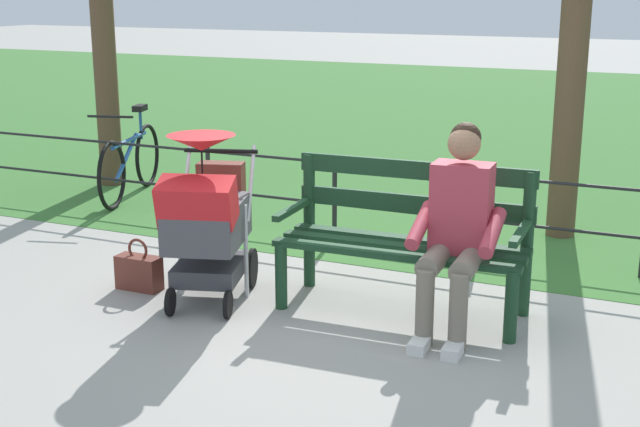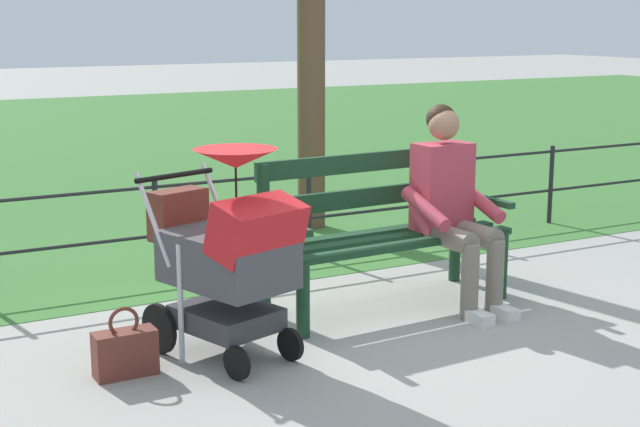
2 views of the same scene
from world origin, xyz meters
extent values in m
plane|color=#9E9B93|center=(0.00, 0.00, 0.00)|extent=(60.00, 60.00, 0.00)
cube|color=#3D7533|center=(0.00, -8.80, 0.00)|extent=(40.00, 16.00, 0.01)
cube|color=#193D23|center=(-0.45, -0.18, 0.45)|extent=(1.60, 0.16, 0.04)
cube|color=#193D23|center=(-0.45, 0.00, 0.45)|extent=(1.60, 0.16, 0.04)
cube|color=#193D23|center=(-0.46, 0.18, 0.45)|extent=(1.60, 0.16, 0.04)
cube|color=#193D23|center=(-0.44, -0.28, 0.67)|extent=(1.60, 0.10, 0.12)
cube|color=#193D23|center=(-0.44, -0.28, 0.90)|extent=(1.60, 0.10, 0.12)
cylinder|color=#193D23|center=(-1.21, 0.17, 0.23)|extent=(0.08, 0.08, 0.45)
cylinder|color=#193D23|center=(-1.19, -0.31, 0.47)|extent=(0.08, 0.08, 0.95)
cube|color=#193D23|center=(-1.20, -0.03, 0.63)|extent=(0.07, 0.56, 0.04)
cylinder|color=#193D23|center=(0.29, 0.23, 0.23)|extent=(0.08, 0.08, 0.45)
cylinder|color=#193D23|center=(0.31, -0.25, 0.47)|extent=(0.08, 0.08, 0.95)
cube|color=#193D23|center=(0.30, 0.03, 0.63)|extent=(0.07, 0.56, 0.04)
cylinder|color=slate|center=(-0.95, 0.22, 0.47)|extent=(0.16, 0.41, 0.14)
cylinder|color=slate|center=(-0.75, 0.22, 0.47)|extent=(0.16, 0.41, 0.14)
cylinder|color=slate|center=(-0.96, 0.42, 0.24)|extent=(0.11, 0.11, 0.47)
cylinder|color=slate|center=(-0.76, 0.42, 0.24)|extent=(0.11, 0.11, 0.47)
cube|color=silver|center=(-0.96, 0.50, 0.04)|extent=(0.11, 0.22, 0.07)
cube|color=silver|center=(-0.76, 0.50, 0.04)|extent=(0.11, 0.22, 0.07)
cube|color=#B23847|center=(-0.84, 0.00, 0.75)|extent=(0.37, 0.23, 0.56)
cylinder|color=#B23847|center=(-1.06, 0.11, 0.65)|extent=(0.11, 0.43, 0.23)
cylinder|color=#B23847|center=(-0.62, 0.13, 0.65)|extent=(0.11, 0.43, 0.23)
sphere|color=#A37556|center=(-0.84, 0.00, 1.15)|extent=(0.20, 0.20, 0.20)
sphere|color=black|center=(-0.84, -0.03, 1.18)|extent=(0.19, 0.19, 0.19)
cylinder|color=black|center=(0.66, -0.06, 0.14)|extent=(0.11, 0.28, 0.28)
cylinder|color=black|center=(1.10, 0.08, 0.14)|extent=(0.11, 0.28, 0.28)
cylinder|color=black|center=(0.52, 0.53, 0.09)|extent=(0.08, 0.18, 0.18)
cylinder|color=black|center=(0.88, 0.64, 0.09)|extent=(0.08, 0.18, 0.18)
cube|color=#38383D|center=(0.79, 0.30, 0.22)|extent=(0.56, 0.62, 0.12)
cylinder|color=silver|center=(0.60, 0.13, 0.33)|extent=(0.03, 0.03, 0.65)
cylinder|color=silver|center=(1.04, 0.27, 0.33)|extent=(0.03, 0.03, 0.65)
cube|color=#47474C|center=(0.79, 0.32, 0.55)|extent=(0.64, 0.79, 0.28)
cube|color=red|center=(0.71, 0.55, 0.75)|extent=(0.55, 0.43, 0.33)
cylinder|color=black|center=(0.92, -0.10, 0.95)|extent=(0.51, 0.18, 0.03)
cylinder|color=silver|center=(0.67, -0.08, 0.75)|extent=(0.11, 0.29, 0.49)
cylinder|color=silver|center=(1.11, 0.06, 0.75)|extent=(0.11, 0.29, 0.49)
cone|color=red|center=(0.76, 0.39, 1.10)|extent=(0.55, 0.55, 0.10)
cylinder|color=black|center=(0.76, 0.39, 0.92)|extent=(0.01, 0.01, 0.30)
cube|color=brown|center=(0.91, -0.08, 0.73)|extent=(0.35, 0.25, 0.28)
cube|color=brown|center=(1.36, 0.31, 0.12)|extent=(0.32, 0.14, 0.24)
torus|color=brown|center=(1.36, 0.31, 0.29)|extent=(0.16, 0.02, 0.16)
cylinder|color=black|center=(-0.61, -1.39, 0.35)|extent=(0.04, 0.04, 0.70)
cylinder|color=black|center=(0.61, -1.39, 0.35)|extent=(0.04, 0.04, 0.70)
cylinder|color=black|center=(1.83, -1.39, 0.35)|extent=(0.04, 0.04, 0.70)
cylinder|color=black|center=(0.00, -1.39, 0.65)|extent=(8.53, 0.02, 0.02)
cylinder|color=black|center=(0.00, -1.39, 0.30)|extent=(8.53, 0.02, 0.02)
cylinder|color=brown|center=(3.59, -2.30, 1.61)|extent=(0.24, 0.24, 3.22)
cylinder|color=brown|center=(-1.10, -2.28, 1.71)|extent=(0.24, 0.24, 3.43)
torus|color=black|center=(2.90, -1.41, 0.33)|extent=(0.22, 0.65, 0.66)
torus|color=black|center=(3.18, -2.38, 0.33)|extent=(0.22, 0.65, 0.66)
cylinder|color=#1E4C8C|center=(3.04, -1.90, 0.58)|extent=(0.29, 0.88, 0.04)
cylinder|color=#1E4C8C|center=(3.01, -1.80, 0.43)|extent=(0.21, 0.61, 0.38)
cylinder|color=#1E4C8C|center=(3.14, -2.23, 0.68)|extent=(0.03, 0.03, 0.30)
cube|color=black|center=(3.14, -2.23, 0.85)|extent=(0.15, 0.22, 0.06)
cylinder|color=black|center=(2.92, -1.46, 0.88)|extent=(0.43, 0.15, 0.02)
camera|label=1|loc=(-2.17, 5.04, 2.09)|focal=48.79mm
camera|label=2|loc=(2.64, 4.75, 1.81)|focal=52.05mm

